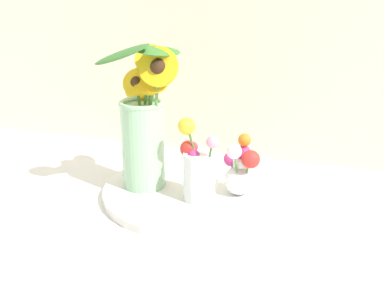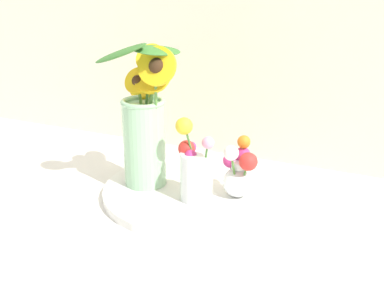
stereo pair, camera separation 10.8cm
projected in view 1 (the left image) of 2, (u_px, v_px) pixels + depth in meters
ground_plane at (194, 207)px, 1.06m from camera, size 6.00×6.00×0.00m
serving_tray at (192, 191)px, 1.12m from camera, size 0.44×0.44×0.02m
mason_jar_sunflowers at (144, 127)px, 1.07m from camera, size 0.19×0.21×0.37m
vase_small_center at (197, 168)px, 1.04m from camera, size 0.10×0.08×0.20m
vase_bulb_right at (240, 170)px, 1.06m from camera, size 0.09×0.09×0.15m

